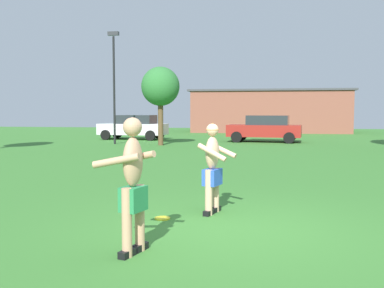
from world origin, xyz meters
The scene contains 9 objects.
ground_plane centered at (0.00, 0.00, 0.00)m, with size 80.00×80.00×0.00m, color #38752D.
player_with_cap centered at (-0.44, 0.99, 0.88)m, with size 0.68×0.73×1.62m.
player_in_green centered at (-1.19, -1.36, 0.93)m, with size 0.73×0.66×1.75m.
frisbee centered at (-1.24, 0.45, 0.01)m, with size 0.26×0.26×0.03m, color yellow.
car_white_mid_lot centered at (-7.89, 20.36, 0.82)m, with size 4.42×2.28×1.58m.
car_red_far_end centered at (0.52, 19.40, 0.82)m, with size 4.48×2.43×1.58m.
lamp_post centered at (-7.77, 16.41, 3.75)m, with size 0.60×0.24×6.18m.
outbuilding_behind_lot centered at (0.89, 32.47, 1.84)m, with size 13.71×6.60×3.66m.
tree_left_field centered at (-5.03, 15.95, 3.11)m, with size 2.04×2.04×4.19m.
Camera 1 is at (0.45, -6.59, 1.83)m, focal length 40.38 mm.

